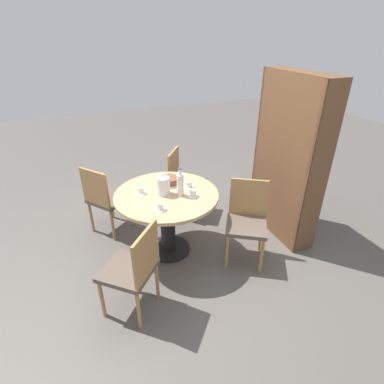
{
  "coord_description": "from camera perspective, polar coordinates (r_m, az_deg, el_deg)",
  "views": [
    {
      "loc": [
        2.67,
        -0.75,
        2.28
      ],
      "look_at": [
        0.0,
        0.29,
        0.71
      ],
      "focal_mm": 28.0,
      "sensor_mm": 36.0,
      "label": 1
    }
  ],
  "objects": [
    {
      "name": "coffee_pot",
      "position": [
        3.11,
        -5.46,
        1.27
      ],
      "size": [
        0.14,
        0.14,
        0.23
      ],
      "color": "silver",
      "rests_on": "dining_table"
    },
    {
      "name": "cup_c",
      "position": [
        3.26,
        -0.52,
        1.29
      ],
      "size": [
        0.12,
        0.12,
        0.07
      ],
      "color": "white",
      "rests_on": "dining_table"
    },
    {
      "name": "chair_c",
      "position": [
        3.76,
        -16.12,
        -1.02
      ],
      "size": [
        0.59,
        0.59,
        0.89
      ],
      "rotation": [
        0.0,
        0.0,
        3.81
      ],
      "color": "#A87A47",
      "rests_on": "ground_plane"
    },
    {
      "name": "ground_plane",
      "position": [
        3.59,
        -4.4,
        -10.84
      ],
      "size": [
        14.0,
        14.0,
        0.0
      ],
      "primitive_type": "plane",
      "color": "#56514C"
    },
    {
      "name": "cup_b",
      "position": [
        3.1,
        0.2,
        -0.29
      ],
      "size": [
        0.12,
        0.12,
        0.07
      ],
      "color": "white",
      "rests_on": "dining_table"
    },
    {
      "name": "chair_b",
      "position": [
        4.03,
        -1.59,
        2.25
      ],
      "size": [
        0.59,
        0.59,
        0.89
      ],
      "rotation": [
        0.0,
        0.0,
        2.51
      ],
      "color": "#A87A47",
      "rests_on": "ground_plane"
    },
    {
      "name": "cup_a",
      "position": [
        2.88,
        -6.07,
        -2.87
      ],
      "size": [
        0.12,
        0.12,
        0.07
      ],
      "color": "white",
      "rests_on": "dining_table"
    },
    {
      "name": "chair_d",
      "position": [
        2.68,
        -11.04,
        -14.01
      ],
      "size": [
        0.59,
        0.59,
        0.89
      ],
      "rotation": [
        0.0,
        0.0,
        5.57
      ],
      "color": "#A87A47",
      "rests_on": "ground_plane"
    },
    {
      "name": "cake_main",
      "position": [
        3.35,
        -4.38,
        2.16
      ],
      "size": [
        0.24,
        0.24,
        0.08
      ],
      "color": "silver",
      "rests_on": "dining_table"
    },
    {
      "name": "dining_table",
      "position": [
        3.26,
        -4.77,
        -3.15
      ],
      "size": [
        1.1,
        1.1,
        0.75
      ],
      "color": "black",
      "rests_on": "ground_plane"
    },
    {
      "name": "bookshelf",
      "position": [
        3.66,
        17.41,
        5.29
      ],
      "size": [
        0.98,
        0.28,
        1.91
      ],
      "rotation": [
        0.0,
        0.0,
        3.14
      ],
      "color": "brown",
      "rests_on": "ground_plane"
    },
    {
      "name": "water_bottle",
      "position": [
        3.07,
        -2.27,
        1.47
      ],
      "size": [
        0.07,
        0.07,
        0.31
      ],
      "color": "silver",
      "rests_on": "dining_table"
    },
    {
      "name": "chair_a",
      "position": [
        3.27,
        10.38,
        -5.11
      ],
      "size": [
        0.58,
        0.58,
        0.89
      ],
      "rotation": [
        0.0,
        0.0,
        1.02
      ],
      "color": "#A87A47",
      "rests_on": "ground_plane"
    },
    {
      "name": "cup_d",
      "position": [
        3.19,
        -9.66,
        0.21
      ],
      "size": [
        0.12,
        0.12,
        0.07
      ],
      "color": "white",
      "rests_on": "dining_table"
    }
  ]
}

